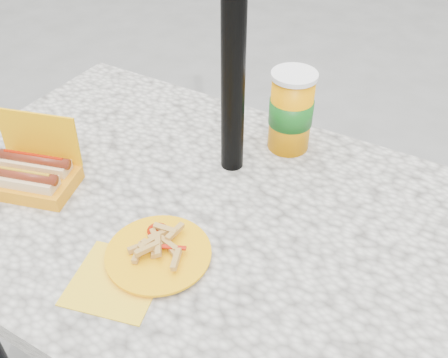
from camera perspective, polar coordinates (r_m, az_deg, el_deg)
The scene contains 5 objects.
picnic_table at distance 1.11m, azimuth -3.22°, elevation -7.14°, with size 1.20×0.80×0.75m.
umbrella_pole at distance 0.96m, azimuth 1.14°, elevation 18.34°, with size 0.05×0.05×2.20m, color black.
hotdog_box at distance 1.13m, azimuth -21.12°, elevation 0.52°, with size 0.21×0.17×0.15m.
fries_plate at distance 0.93m, azimuth -7.89°, elevation -8.52°, with size 0.22×0.27×0.04m.
soda_cup at distance 1.15m, azimuth 7.66°, elevation 7.68°, with size 0.10×0.10×0.19m.
Camera 1 is at (0.43, -0.63, 1.45)m, focal length 40.00 mm.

